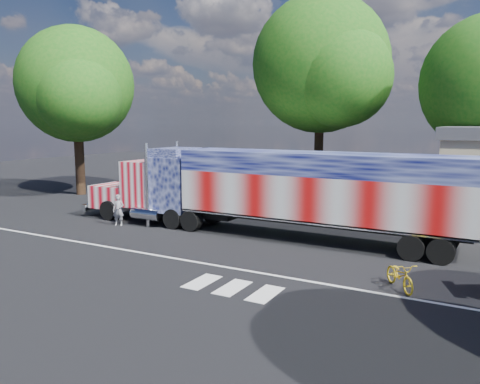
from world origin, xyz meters
The scene contains 8 objects.
ground centered at (0.00, 0.00, 0.00)m, with size 100.00×100.00×0.00m, color black.
lane_markings centered at (1.71, -3.77, 0.01)m, with size 30.00×2.67×0.01m.
semi_truck centered at (1.84, 2.41, 2.25)m, with size 20.51×3.24×4.37m.
coach_bus centered at (-1.08, 11.00, 1.78)m, with size 11.83×2.75×3.44m.
woman centered at (-5.99, 0.52, 0.83)m, with size 0.61×0.40×1.66m, color slate.
bicycle centered at (8.86, -2.27, 0.47)m, with size 0.62×1.78×0.94m, color gold.
tree_n_mid centered at (-0.76, 17.47, 9.76)m, with size 10.97×10.45×15.05m.
tree_w_a centered at (-16.08, 7.33, 8.12)m, with size 8.87×8.45×12.40m.
Camera 1 is at (11.35, -17.67, 5.40)m, focal length 35.00 mm.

